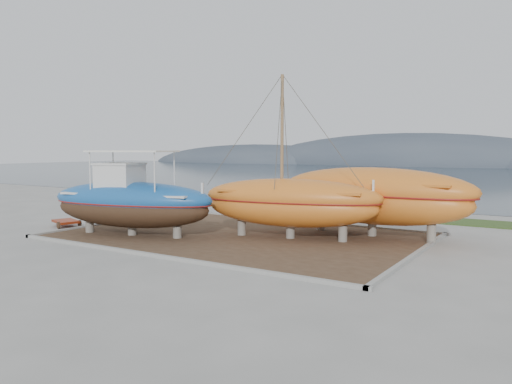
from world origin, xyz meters
The scene contains 11 objects.
ground centered at (0.00, 0.00, 0.00)m, with size 140.00×140.00×0.00m, color gray.
dirt_patch centered at (0.00, 4.00, 0.03)m, with size 18.00×12.00×0.06m, color #422D1E.
curb_frame centered at (0.00, 4.00, 0.07)m, with size 18.60×12.60×0.15m, color gray, non-canonical shape.
grass_strip centered at (0.00, 15.50, 0.04)m, with size 44.00×3.00×0.08m, color #284219.
sea centered at (0.00, 70.00, 0.00)m, with size 260.00×100.00×0.04m, color #192732, non-canonical shape.
mountain_ridge centered at (0.00, 125.00, 0.00)m, with size 200.00×36.00×20.00m, color #333D49, non-canonical shape.
blue_caique centered at (-4.87, 1.09, 2.29)m, with size 9.27×2.90×4.46m, color #185399, non-canonical shape.
white_dinghy centered at (-7.96, 4.86, 0.70)m, with size 4.28×1.61×1.29m, color silver, non-canonical shape.
orange_sailboat centered at (2.66, 4.70, 4.18)m, with size 9.26×2.73×8.24m, color #CC6A1F, non-canonical shape.
orange_bare_hull centered at (5.96, 7.56, 1.80)m, with size 10.61×3.18×3.48m, color #CC6A1F, non-canonical shape.
red_trailer centered at (-10.59, 1.30, 0.19)m, with size 2.67×1.34×0.38m, color maroon, non-canonical shape.
Camera 1 is at (14.49, -17.48, 4.61)m, focal length 35.00 mm.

